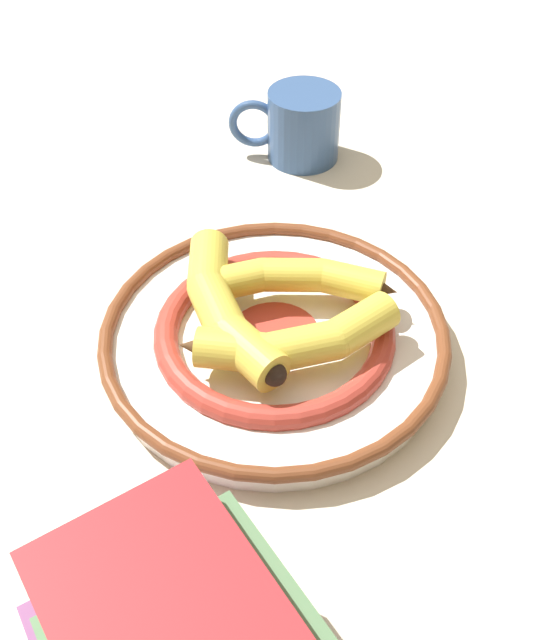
# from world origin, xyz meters

# --- Properties ---
(ground_plane) EXTENTS (2.80, 2.80, 0.00)m
(ground_plane) POSITION_xyz_m (0.00, 0.00, 0.00)
(ground_plane) COLOR beige
(decorative_bowl) EXTENTS (0.33, 0.33, 0.04)m
(decorative_bowl) POSITION_xyz_m (-0.04, -0.02, 0.02)
(decorative_bowl) COLOR white
(decorative_bowl) RESTS_ON ground_plane
(banana_a) EXTENTS (0.15, 0.16, 0.04)m
(banana_a) POSITION_xyz_m (-0.07, 0.01, 0.06)
(banana_a) COLOR gold
(banana_a) RESTS_ON decorative_bowl
(banana_b) EXTENTS (0.17, 0.12, 0.03)m
(banana_b) POSITION_xyz_m (-0.03, -0.06, 0.05)
(banana_b) COLOR gold
(banana_b) RESTS_ON decorative_bowl
(banana_c) EXTENTS (0.18, 0.15, 0.04)m
(banana_c) POSITION_xyz_m (0.01, 0.01, 0.06)
(banana_c) COLOR gold
(banana_c) RESTS_ON decorative_bowl
(coffee_mug) EXTENTS (0.13, 0.10, 0.09)m
(coffee_mug) POSITION_xyz_m (0.13, -0.32, 0.05)
(coffee_mug) COLOR #335184
(coffee_mug) RESTS_ON ground_plane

